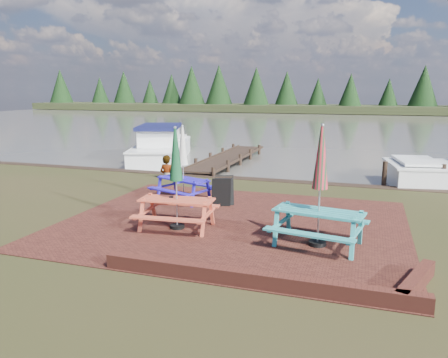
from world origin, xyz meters
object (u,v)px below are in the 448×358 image
picnic_table_red (177,194)px  jetty (227,158)px  chalkboard (223,191)px  picnic_table_blue (183,175)px  picnic_table_teal (319,205)px  person (167,155)px  boat_jetty (162,149)px

picnic_table_red → jetty: picnic_table_red is taller
picnic_table_red → chalkboard: (0.42, 2.48, -0.44)m
picnic_table_blue → jetty: (-1.25, 8.39, -0.74)m
picnic_table_teal → picnic_table_blue: picnic_table_teal is taller
picnic_table_blue → chalkboard: size_ratio=2.60×
picnic_table_red → chalkboard: size_ratio=2.81×
picnic_table_teal → picnic_table_red: bearing=-172.7°
jetty → person: person is taller
chalkboard → boat_jetty: (-6.39, 8.72, -0.04)m
picnic_table_red → chalkboard: bearing=75.1°
picnic_table_teal → boat_jetty: (-9.57, 11.34, -0.53)m
jetty → picnic_table_teal: bearing=-62.6°
picnic_table_teal → chalkboard: bearing=150.1°
jetty → chalkboard: bearing=-72.8°
jetty → picnic_table_red: bearing=-78.5°
picnic_table_teal → jetty: picnic_table_teal is taller
chalkboard → person: person is taller
boat_jetty → person: 6.10m
picnic_table_blue → jetty: size_ratio=0.27×
picnic_table_blue → person: size_ratio=1.26×
picnic_table_teal → picnic_table_blue: size_ratio=1.14×
picnic_table_blue → chalkboard: 1.51m
jetty → person: (-0.82, -5.31, 0.85)m
chalkboard → picnic_table_red: bearing=-123.9°
picnic_table_blue → boat_jetty: picnic_table_blue is taller
person → chalkboard: bearing=146.5°
picnic_table_red → chalkboard: picnic_table_red is taller
boat_jetty → person: bearing=-80.2°
jetty → person: 5.44m
boat_jetty → jetty: bearing=-19.2°
picnic_table_blue → boat_jetty: size_ratio=0.31×
chalkboard → boat_jetty: 10.81m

